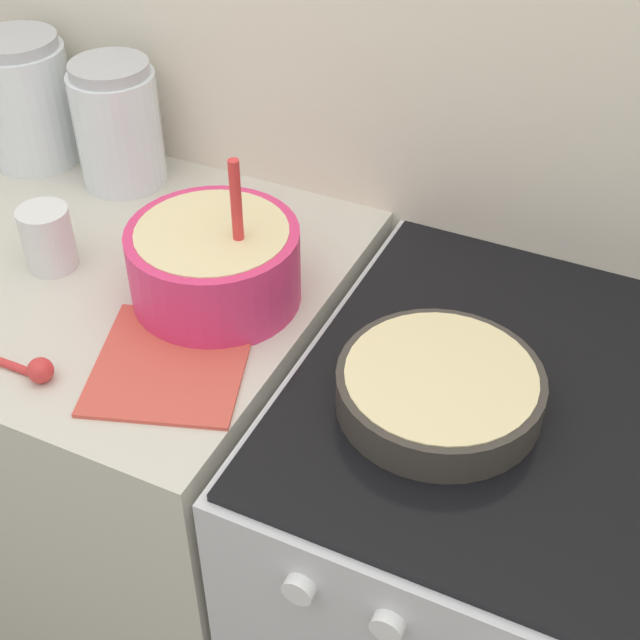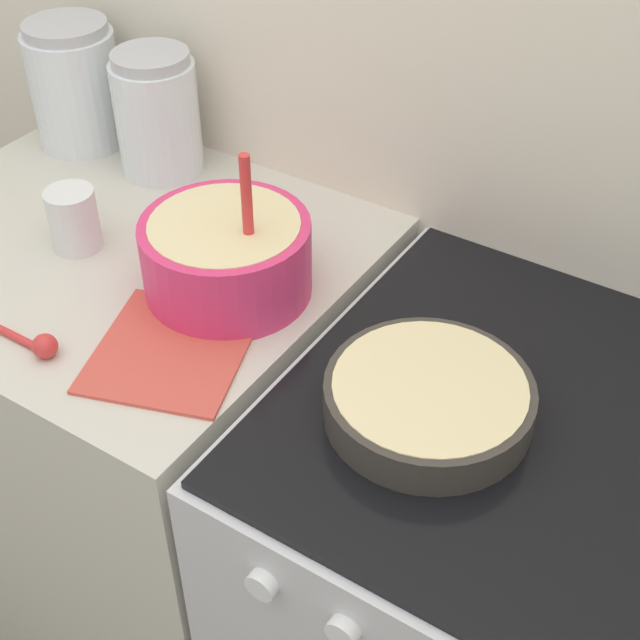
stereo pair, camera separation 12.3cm
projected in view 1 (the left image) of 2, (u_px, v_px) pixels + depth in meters
The scene contains 10 objects.
wall_back at pixel (409, 42), 1.36m from camera, with size 4.58×0.05×2.40m.
countertop_cabinet at pixel (124, 451), 1.71m from camera, with size 0.79×0.68×0.91m.
stove at pixel (492, 593), 1.47m from camera, with size 0.64×0.70×0.91m.
mixing_bowl at pixel (214, 260), 1.31m from camera, with size 0.25×0.25×0.25m.
baking_pan at pixel (440, 389), 1.16m from camera, with size 0.27×0.27×0.06m.
storage_jar_left at pixel (28, 108), 1.62m from camera, with size 0.17×0.17×0.23m.
storage_jar_middle at pixel (119, 132), 1.56m from camera, with size 0.15×0.15×0.22m.
tin_can at pixel (48, 238), 1.38m from camera, with size 0.08×0.08×0.10m.
recipe_page at pixel (171, 363), 1.23m from camera, with size 0.27×0.29×0.01m.
measuring_spoon at pixel (34, 369), 1.21m from camera, with size 0.12×0.04×0.04m.
Camera 1 is at (0.44, -0.54, 1.74)m, focal length 50.00 mm.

